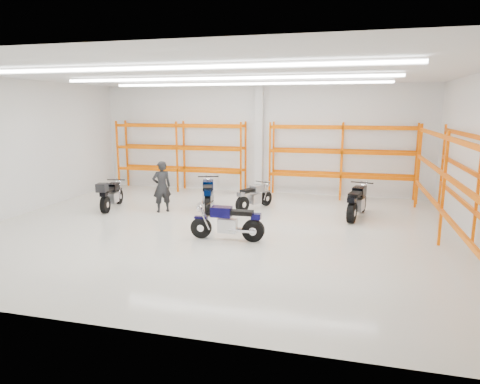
% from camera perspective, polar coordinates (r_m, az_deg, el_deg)
% --- Properties ---
extents(ground, '(14.00, 14.00, 0.00)m').
position_cam_1_polar(ground, '(12.83, -2.92, -4.96)').
color(ground, beige).
rests_on(ground, ground).
extents(room_shell, '(14.02, 12.02, 4.51)m').
position_cam_1_polar(room_shell, '(12.35, -3.04, 9.86)').
color(room_shell, white).
rests_on(room_shell, ground).
extents(motorcycle_main, '(2.08, 0.69, 1.02)m').
position_cam_1_polar(motorcycle_main, '(11.66, -1.31, -4.17)').
color(motorcycle_main, black).
rests_on(motorcycle_main, ground).
extents(motorcycle_back_a, '(0.77, 2.07, 1.07)m').
position_cam_1_polar(motorcycle_back_a, '(15.82, -16.92, -0.43)').
color(motorcycle_back_a, black).
rests_on(motorcycle_back_a, ground).
extents(motorcycle_back_b, '(0.95, 2.21, 1.11)m').
position_cam_1_polar(motorcycle_back_b, '(15.11, -4.29, -0.46)').
color(motorcycle_back_b, black).
rests_on(motorcycle_back_b, ground).
extents(motorcycle_back_c, '(0.99, 1.76, 0.94)m').
position_cam_1_polar(motorcycle_back_c, '(15.17, 1.76, -0.71)').
color(motorcycle_back_c, black).
rests_on(motorcycle_back_c, ground).
extents(motorcycle_back_d, '(0.90, 2.22, 1.10)m').
position_cam_1_polar(motorcycle_back_d, '(14.49, 15.31, -1.37)').
color(motorcycle_back_d, black).
rests_on(motorcycle_back_d, ground).
extents(standing_man, '(0.77, 0.75, 1.78)m').
position_cam_1_polar(standing_man, '(14.97, -10.39, 0.72)').
color(standing_man, black).
rests_on(standing_man, ground).
extents(structural_column, '(0.32, 0.32, 4.50)m').
position_cam_1_polar(structural_column, '(18.01, 2.57, 6.99)').
color(structural_column, white).
rests_on(structural_column, ground).
extents(pallet_racking_back_left, '(5.67, 0.87, 3.00)m').
position_cam_1_polar(pallet_racking_back_left, '(18.72, -7.94, 5.63)').
color(pallet_racking_back_left, '#FC5900').
rests_on(pallet_racking_back_left, ground).
extents(pallet_racking_back_right, '(5.67, 0.87, 3.00)m').
position_cam_1_polar(pallet_racking_back_right, '(17.33, 13.43, 4.99)').
color(pallet_racking_back_right, '#FC5900').
rests_on(pallet_racking_back_right, ground).
extents(pallet_racking_side, '(0.87, 9.07, 3.00)m').
position_cam_1_polar(pallet_racking_side, '(12.20, 27.46, 1.67)').
color(pallet_racking_side, '#FC5900').
rests_on(pallet_racking_side, ground).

